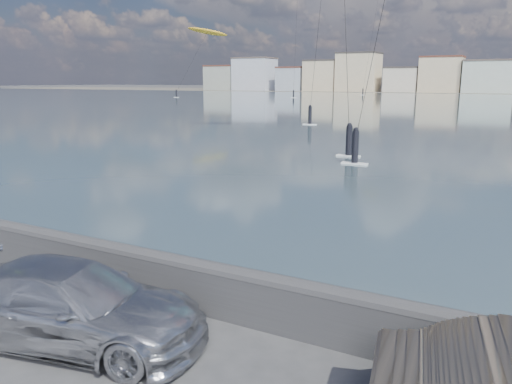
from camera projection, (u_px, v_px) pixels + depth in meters
ground at (77, 374)px, 7.70m from camera, size 700.00×700.00×0.00m
bay_water at (487, 106)px, 86.50m from camera, size 500.00×177.00×0.00m
far_shore_strip at (508, 92)px, 179.94m from camera, size 500.00×60.00×0.00m
seawall at (181, 279)px, 9.89m from camera, size 400.00×0.36×1.08m
car_silver at (71, 304)px, 8.51m from camera, size 5.09×2.93×1.39m
kitesurfer_2 at (207, 32)px, 132.09m from camera, size 10.74×14.51×18.64m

